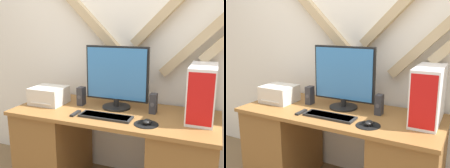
{
  "view_description": "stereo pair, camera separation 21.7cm",
  "coord_description": "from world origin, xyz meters",
  "views": [
    {
      "loc": [
        0.78,
        -1.61,
        1.49
      ],
      "look_at": [
        -0.01,
        0.36,
        1.01
      ],
      "focal_mm": 42.0,
      "sensor_mm": 36.0,
      "label": 1
    },
    {
      "loc": [
        0.98,
        -1.52,
        1.49
      ],
      "look_at": [
        -0.01,
        0.36,
        1.01
      ],
      "focal_mm": 42.0,
      "sensor_mm": 36.0,
      "label": 2
    }
  ],
  "objects": [
    {
      "name": "mouse",
      "position": [
        0.34,
        0.17,
        0.79
      ],
      "size": [
        0.06,
        0.08,
        0.04
      ],
      "color": "black",
      "rests_on": "mousepad"
    },
    {
      "name": "computer_tower",
      "position": [
        0.7,
        0.45,
        0.98
      ],
      "size": [
        0.2,
        0.45,
        0.42
      ],
      "color": "white",
      "rests_on": "desk"
    },
    {
      "name": "printer",
      "position": [
        -0.64,
        0.35,
        0.85
      ],
      "size": [
        0.3,
        0.27,
        0.16
      ],
      "color": "beige",
      "rests_on": "desk"
    },
    {
      "name": "desk",
      "position": [
        0.0,
        0.36,
        0.4
      ],
      "size": [
        1.72,
        0.71,
        0.77
      ],
      "color": "brown",
      "rests_on": "ground_plane"
    },
    {
      "name": "monitor",
      "position": [
        -0.01,
        0.46,
        1.05
      ],
      "size": [
        0.57,
        0.25,
        0.54
      ],
      "color": "black",
      "rests_on": "desk"
    },
    {
      "name": "speaker_right",
      "position": [
        0.32,
        0.44,
        0.85
      ],
      "size": [
        0.06,
        0.08,
        0.17
      ],
      "color": "#2D2D33",
      "rests_on": "desk"
    },
    {
      "name": "speaker_left",
      "position": [
        -0.34,
        0.42,
        0.85
      ],
      "size": [
        0.06,
        0.08,
        0.17
      ],
      "color": "#2D2D33",
      "rests_on": "desk"
    },
    {
      "name": "remote_control",
      "position": [
        -0.26,
        0.17,
        0.78
      ],
      "size": [
        0.03,
        0.14,
        0.02
      ],
      "color": "black",
      "rests_on": "desk"
    },
    {
      "name": "keyboard",
      "position": [
        0.0,
        0.19,
        0.78
      ],
      "size": [
        0.43,
        0.14,
        0.02
      ],
      "color": "black",
      "rests_on": "desk"
    },
    {
      "name": "wall_back",
      "position": [
        0.01,
        0.77,
        1.36
      ],
      "size": [
        6.4,
        0.13,
        2.7
      ],
      "color": "white",
      "rests_on": "ground_plane"
    },
    {
      "name": "mousepad",
      "position": [
        0.34,
        0.17,
        0.77
      ],
      "size": [
        0.18,
        0.18,
        0.0
      ],
      "color": "black",
      "rests_on": "desk"
    }
  ]
}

